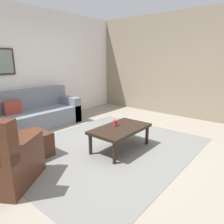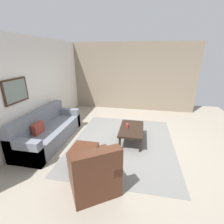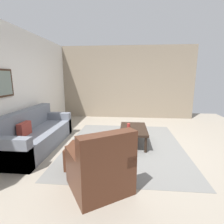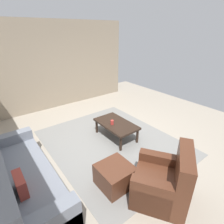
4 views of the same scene
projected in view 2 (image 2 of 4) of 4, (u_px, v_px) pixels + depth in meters
ground_plane at (123, 142)px, 4.48m from camera, size 8.00×8.00×0.00m
rear_partition at (32, 90)px, 4.46m from camera, size 6.00×0.12×2.80m
stone_feature_panel at (132, 77)px, 6.77m from camera, size 0.12×5.20×2.80m
area_rug at (123, 142)px, 4.48m from camera, size 3.35×2.74×0.01m
couch_main at (47, 131)px, 4.47m from camera, size 2.29×0.86×0.88m
armchair_leather at (94, 176)px, 2.82m from camera, size 1.11×1.11×0.95m
ottoman at (84, 155)px, 3.58m from camera, size 0.56×0.56×0.40m
coffee_table at (132, 130)px, 4.43m from camera, size 1.10×0.64×0.41m
cup at (127, 126)px, 4.42m from camera, size 0.08×0.08×0.11m
framed_artwork at (16, 91)px, 3.78m from camera, size 0.74×0.04×0.58m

